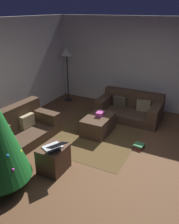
% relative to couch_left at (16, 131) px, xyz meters
% --- Properties ---
extents(ground_plane, '(6.40, 6.40, 0.00)m').
position_rel_couch_left_xyz_m(ground_plane, '(0.21, -2.26, -0.28)').
color(ground_plane, brown).
extents(corner_partition, '(0.12, 6.40, 2.60)m').
position_rel_couch_left_xyz_m(corner_partition, '(3.35, -2.26, 1.02)').
color(corner_partition, beige).
rests_on(corner_partition, ground_plane).
extents(couch_left, '(1.87, 0.98, 0.77)m').
position_rel_couch_left_xyz_m(couch_left, '(0.00, 0.00, 0.00)').
color(couch_left, '#473323').
rests_on(couch_left, ground_plane).
extents(couch_right, '(0.98, 1.68, 0.68)m').
position_rel_couch_left_xyz_m(couch_right, '(2.46, -1.83, -0.02)').
color(couch_right, '#473323').
rests_on(couch_right, ground_plane).
extents(ottoman, '(0.87, 0.57, 0.42)m').
position_rel_couch_left_xyz_m(ottoman, '(1.24, -1.42, -0.08)').
color(ottoman, '#473323').
rests_on(ottoman, ground_plane).
extents(gift_box, '(0.24, 0.16, 0.10)m').
position_rel_couch_left_xyz_m(gift_box, '(1.31, -1.44, 0.19)').
color(gift_box, '#B23F8C').
rests_on(gift_box, ottoman).
extents(tv_remote, '(0.12, 0.16, 0.02)m').
position_rel_couch_left_xyz_m(tv_remote, '(1.44, -1.38, 0.15)').
color(tv_remote, black).
rests_on(tv_remote, ottoman).
extents(side_table, '(0.52, 0.44, 0.49)m').
position_rel_couch_left_xyz_m(side_table, '(-0.46, -1.32, -0.04)').
color(side_table, '#4C3323').
rests_on(side_table, ground_plane).
extents(laptop, '(0.47, 0.50, 0.18)m').
position_rel_couch_left_xyz_m(laptop, '(-0.49, -1.38, 0.26)').
color(laptop, silver).
rests_on(laptop, side_table).
extents(book_stack, '(0.26, 0.24, 0.09)m').
position_rel_couch_left_xyz_m(book_stack, '(1.02, -2.52, -0.24)').
color(book_stack, '#B7332D').
rests_on(book_stack, ground_plane).
extents(corner_lamp, '(0.36, 0.36, 1.70)m').
position_rel_couch_left_xyz_m(corner_lamp, '(2.79, 0.39, 1.16)').
color(corner_lamp, black).
rests_on(corner_lamp, ground_plane).
extents(area_rug, '(2.60, 2.00, 0.01)m').
position_rel_couch_left_xyz_m(area_rug, '(1.24, -1.42, -0.28)').
color(area_rug, '#4D3A1E').
rests_on(area_rug, ground_plane).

